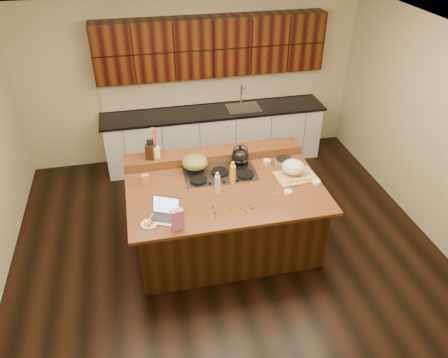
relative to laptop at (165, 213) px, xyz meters
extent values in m
cube|color=black|center=(0.78, 0.44, -0.99)|extent=(5.50, 5.00, 0.01)
cube|color=silver|center=(0.78, 0.44, 1.72)|extent=(5.50, 5.00, 0.01)
cube|color=#C1B687|center=(0.78, 2.94, 0.37)|extent=(5.50, 0.01, 2.70)
cube|color=#C1B687|center=(0.78, -2.07, 0.37)|extent=(5.50, 0.01, 2.70)
cube|color=#C1B687|center=(3.54, 0.44, 0.37)|extent=(0.01, 5.00, 2.70)
cube|color=black|center=(0.78, 0.44, -0.54)|extent=(2.22, 1.42, 0.88)
cube|color=black|center=(0.78, 0.44, -0.08)|extent=(2.40, 1.60, 0.04)
cube|color=black|center=(0.78, 1.14, 0.00)|extent=(2.40, 0.30, 0.12)
cube|color=gray|center=(0.78, 0.74, -0.06)|extent=(0.92, 0.52, 0.02)
cylinder|color=black|center=(0.48, 0.87, -0.03)|extent=(0.22, 0.22, 0.03)
cylinder|color=black|center=(1.08, 0.87, -0.03)|extent=(0.22, 0.22, 0.03)
cylinder|color=black|center=(0.48, 0.61, -0.03)|extent=(0.22, 0.22, 0.03)
cylinder|color=black|center=(1.08, 0.61, -0.03)|extent=(0.22, 0.22, 0.03)
cylinder|color=black|center=(0.78, 0.74, -0.03)|extent=(0.22, 0.22, 0.03)
cube|color=silver|center=(1.08, 2.61, -0.53)|extent=(3.60, 0.62, 0.90)
cube|color=black|center=(1.08, 2.61, -0.06)|extent=(3.70, 0.66, 0.04)
cube|color=gray|center=(1.58, 2.61, -0.05)|extent=(0.55, 0.42, 0.01)
cylinder|color=gray|center=(1.58, 2.79, 0.14)|extent=(0.02, 0.02, 0.36)
cube|color=black|center=(1.08, 2.76, 0.97)|extent=(3.60, 0.34, 0.90)
cube|color=#C1B687|center=(1.08, 2.92, 0.22)|extent=(3.60, 0.03, 0.50)
ellipsoid|color=black|center=(1.08, 0.87, 0.09)|extent=(0.29, 0.29, 0.21)
ellipsoid|color=olive|center=(0.48, 0.87, 0.08)|extent=(0.38, 0.38, 0.18)
cube|color=#B7B7BC|center=(-0.02, -0.05, -0.05)|extent=(0.39, 0.34, 0.02)
cube|color=black|center=(-0.02, -0.05, -0.04)|extent=(0.30, 0.24, 0.00)
cube|color=#B7B7BC|center=(0.03, 0.05, 0.06)|extent=(0.32, 0.20, 0.21)
cube|color=silver|center=(0.02, 0.05, 0.06)|extent=(0.29, 0.17, 0.18)
cylinder|color=gold|center=(0.89, 0.47, 0.07)|extent=(0.09, 0.09, 0.27)
cylinder|color=silver|center=(0.66, 0.31, 0.06)|extent=(0.08, 0.08, 0.25)
cube|color=tan|center=(1.71, 0.45, -0.05)|extent=(0.53, 0.41, 0.02)
ellipsoid|color=white|center=(1.69, 0.52, 0.05)|extent=(0.29, 0.29, 0.18)
cube|color=#EDD872|center=(1.62, 0.33, -0.02)|extent=(0.11, 0.03, 0.03)
cube|color=#EDD872|center=(1.72, 0.33, -0.02)|extent=(0.11, 0.03, 0.03)
cube|color=#EDD872|center=(1.83, 0.33, -0.02)|extent=(0.11, 0.03, 0.03)
cylinder|color=gray|center=(1.82, 0.43, -0.03)|extent=(0.19, 0.08, 0.01)
cylinder|color=white|center=(1.49, 0.12, -0.04)|extent=(0.11, 0.11, 0.04)
cylinder|color=white|center=(1.90, 0.25, -0.04)|extent=(0.13, 0.13, 0.04)
cylinder|color=white|center=(1.45, 0.86, -0.04)|extent=(0.12, 0.12, 0.04)
cylinder|color=#996B3F|center=(1.64, 0.75, -0.02)|extent=(0.26, 0.26, 0.09)
cone|color=silver|center=(1.37, 0.23, -0.03)|extent=(0.08, 0.08, 0.07)
cube|color=#F774CF|center=(0.11, -0.23, 0.06)|extent=(0.14, 0.09, 0.25)
cylinder|color=white|center=(-0.19, -0.10, -0.05)|extent=(0.23, 0.23, 0.01)
cube|color=#C08A43|center=(-0.17, 0.71, 0.00)|extent=(0.10, 0.07, 0.13)
cylinder|color=white|center=(0.01, 1.14, 0.13)|extent=(0.13, 0.13, 0.14)
cube|color=black|center=(-0.05, 1.14, 0.16)|extent=(0.15, 0.19, 0.21)
ellipsoid|color=red|center=(0.86, -0.03, -0.05)|extent=(0.02, 0.02, 0.02)
ellipsoid|color=#198C26|center=(0.74, -0.02, -0.05)|extent=(0.02, 0.02, 0.02)
ellipsoid|color=red|center=(1.01, -0.07, -0.05)|extent=(0.02, 0.02, 0.02)
ellipsoid|color=#198C26|center=(0.98, -0.07, -0.05)|extent=(0.02, 0.02, 0.02)
ellipsoid|color=red|center=(0.97, 0.00, -0.05)|extent=(0.02, 0.02, 0.02)
ellipsoid|color=#198C26|center=(0.90, -0.13, -0.05)|extent=(0.02, 0.02, 0.02)
ellipsoid|color=red|center=(0.55, -0.14, -0.05)|extent=(0.02, 0.02, 0.02)
ellipsoid|color=#198C26|center=(0.90, -0.08, -0.05)|extent=(0.02, 0.02, 0.02)
ellipsoid|color=red|center=(0.55, -0.07, -0.05)|extent=(0.02, 0.02, 0.02)
ellipsoid|color=#198C26|center=(0.55, -0.03, -0.05)|extent=(0.02, 0.02, 0.02)
ellipsoid|color=red|center=(0.56, 0.05, -0.05)|extent=(0.02, 0.02, 0.02)
camera|label=1|loc=(-0.18, -3.88, 2.98)|focal=35.00mm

